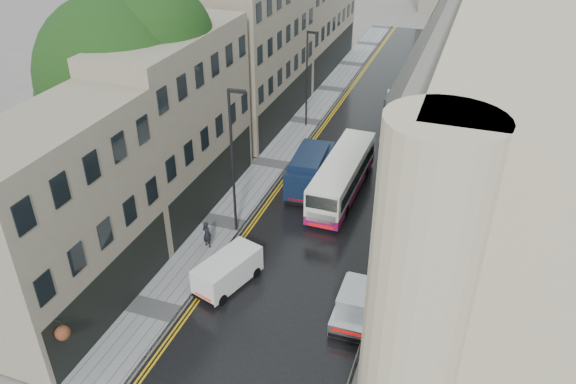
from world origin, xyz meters
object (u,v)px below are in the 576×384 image
Objects in this scene: cream_bus at (316,193)px; navy_van at (288,181)px; lamp_post_far at (307,80)px; pedestrian at (207,234)px; tree_far at (221,53)px; white_van at (199,279)px; lamp_post_near at (233,164)px; white_lorry at (386,132)px; tree_near at (124,101)px; silver_hatchback at (332,318)px.

navy_van is at bearing 163.36° from cream_bus.
navy_van is 12.32m from lamp_post_far.
cream_bus is 7.57m from pedestrian.
white_van is at bearing -68.55° from tree_far.
tree_far is at bearing 128.68° from white_van.
white_lorry is at bearing 58.28° from lamp_post_near.
silver_hatchback is at bearing -25.91° from tree_near.
tree_far reaches higher than white_lorry.
pedestrian is (-7.44, -15.09, -1.06)m from white_lorry.
lamp_post_near is at bearing -116.07° from navy_van.
tree_near is 1.55× the size of lamp_post_near.
white_van is 0.43× the size of lamp_post_near.
tree_far is 3.00× the size of silver_hatchback.
silver_hatchback is (15.16, -20.51, -5.43)m from tree_far.
white_lorry is at bearing 92.97° from silver_hatchback.
cream_bus is 9.61m from white_lorry.
silver_hatchback is 24.20m from lamp_post_far.
lamp_post_far is at bearing 111.27° from cream_bus.
white_lorry reaches higher than white_van.
lamp_post_far is (-1.26, 22.00, 3.19)m from white_van.
cream_bus is at bearing 87.78° from white_van.
lamp_post_near reaches higher than white_van.
tree_far reaches higher than pedestrian.
pedestrian is at bearing -85.02° from lamp_post_far.
pedestrian reaches higher than white_van.
white_van is 22.27m from lamp_post_far.
silver_hatchback is (15.46, -7.51, -6.15)m from tree_near.
cream_bus is at bearing -64.22° from lamp_post_far.
pedestrian is at bearing -128.06° from cream_bus.
tree_far is 26.08m from silver_hatchback.
cream_bus is 5.78× the size of pedestrian.
white_lorry is 1.95× the size of white_van.
white_lorry is 16.86m from pedestrian.
lamp_post_far reaches higher than pedestrian.
tree_far is at bearing 137.77° from cream_bus.
tree_near is 19.08m from white_lorry.
tree_near is 11.38m from navy_van.
cream_bus reaches higher than white_van.
white_lorry reaches higher than navy_van.
tree_near is at bearing 156.33° from white_van.
lamp_post_near is (-3.90, -3.73, 3.27)m from cream_bus.
pedestrian is 4.32m from lamp_post_near.
tree_far reaches higher than cream_bus.
white_van is at bearing -40.90° from tree_near.
white_van is (8.20, -7.10, -6.05)m from tree_near.
pedestrian is (-1.37, 3.68, 0.05)m from white_van.
lamp_post_near is at bearing 112.40° from white_van.
tree_near reaches higher than white_lorry.
cream_bus is 10.71m from silver_hatchback.
lamp_post_far reaches higher than navy_van.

